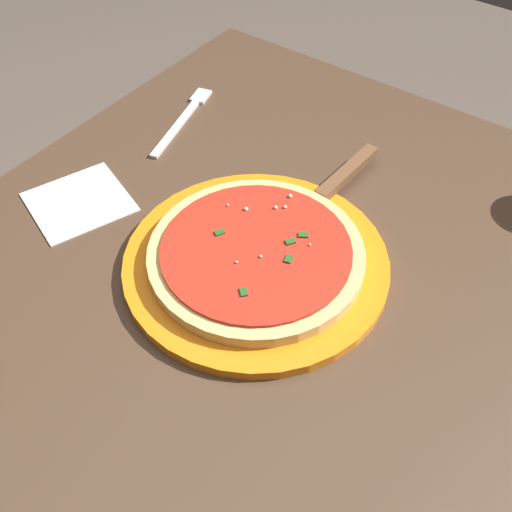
{
  "coord_description": "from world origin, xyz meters",
  "views": [
    {
      "loc": [
        0.38,
        0.26,
        1.34
      ],
      "look_at": [
        -0.04,
        -0.05,
        0.78
      ],
      "focal_mm": 45.35,
      "sensor_mm": 36.0,
      "label": 1
    }
  ],
  "objects_px": {
    "pizza_server": "(330,189)",
    "napkin_folded_right": "(78,203)",
    "fork": "(184,117)",
    "pizza": "(256,254)",
    "serving_plate": "(256,263)"
  },
  "relations": [
    {
      "from": "fork",
      "to": "pizza_server",
      "type": "bearing_deg",
      "value": 84.43
    },
    {
      "from": "pizza_server",
      "to": "fork",
      "type": "relative_size",
      "value": 1.2
    },
    {
      "from": "pizza",
      "to": "fork",
      "type": "bearing_deg",
      "value": -124.3
    },
    {
      "from": "pizza",
      "to": "napkin_folded_right",
      "type": "height_order",
      "value": "pizza"
    },
    {
      "from": "pizza",
      "to": "pizza_server",
      "type": "distance_m",
      "value": 0.16
    },
    {
      "from": "serving_plate",
      "to": "fork",
      "type": "bearing_deg",
      "value": -124.31
    },
    {
      "from": "pizza_server",
      "to": "napkin_folded_right",
      "type": "height_order",
      "value": "pizza_server"
    },
    {
      "from": "pizza_server",
      "to": "napkin_folded_right",
      "type": "xyz_separation_m",
      "value": [
        0.21,
        -0.27,
        -0.02
      ]
    },
    {
      "from": "napkin_folded_right",
      "to": "fork",
      "type": "bearing_deg",
      "value": -177.4
    },
    {
      "from": "serving_plate",
      "to": "pizza",
      "type": "xyz_separation_m",
      "value": [
        -0.0,
        0.0,
        0.02
      ]
    },
    {
      "from": "pizza_server",
      "to": "serving_plate",
      "type": "bearing_deg",
      "value": -2.68
    },
    {
      "from": "napkin_folded_right",
      "to": "pizza",
      "type": "bearing_deg",
      "value": 100.18
    },
    {
      "from": "pizza",
      "to": "fork",
      "type": "height_order",
      "value": "pizza"
    },
    {
      "from": "pizza_server",
      "to": "napkin_folded_right",
      "type": "distance_m",
      "value": 0.34
    },
    {
      "from": "pizza_server",
      "to": "napkin_folded_right",
      "type": "bearing_deg",
      "value": -52.64
    }
  ]
}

